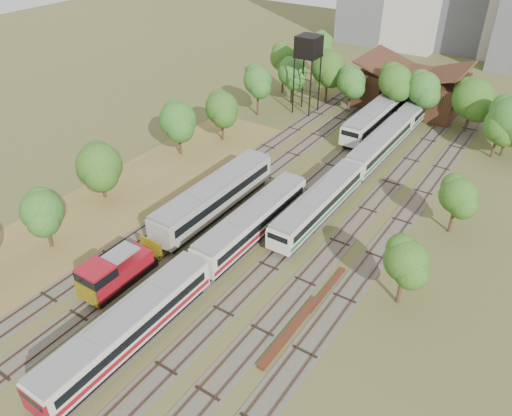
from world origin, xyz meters
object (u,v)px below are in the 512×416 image
Objects in this scene: railcar_red_set at (199,268)px; water_tower at (309,48)px; railcar_green_set at (380,145)px; shunter_locomotive at (113,273)px.

railcar_red_set is 2.88× the size of water_tower.
railcar_green_set is 6.43× the size of shunter_locomotive.
railcar_red_set reaches higher than railcar_green_set.
shunter_locomotive reaches higher than railcar_red_set.
shunter_locomotive is 47.47m from water_tower.
water_tower is at bearing 97.38° from shunter_locomotive.
water_tower is (-6.00, 46.33, 8.42)m from shunter_locomotive.
shunter_locomotive is at bearing -141.87° from railcar_red_set.
railcar_red_set is 4.27× the size of shunter_locomotive.
railcar_red_set is at bearing 38.13° from shunter_locomotive.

